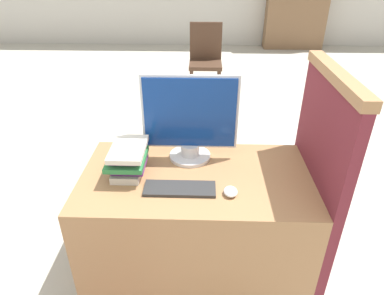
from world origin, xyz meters
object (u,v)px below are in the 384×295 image
keyboard (180,189)px  far_chair (206,56)px  monitor (190,121)px  book_stack (128,159)px  mouse (231,192)px

keyboard → far_chair: 3.33m
monitor → far_chair: monitor is taller
book_stack → keyboard: bearing=-27.9°
mouse → book_stack: 0.57m
mouse → monitor: bearing=121.6°
mouse → keyboard: bearing=173.8°
mouse → book_stack: (-0.53, 0.18, 0.07)m
book_stack → far_chair: 3.21m
mouse → book_stack: book_stack is taller
keyboard → far_chair: far_chair is taller
keyboard → book_stack: book_stack is taller
far_chair → book_stack: bearing=-61.3°
far_chair → keyboard: bearing=-56.1°
book_stack → far_chair: (0.42, 3.17, -0.29)m
monitor → book_stack: (-0.32, -0.17, -0.15)m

